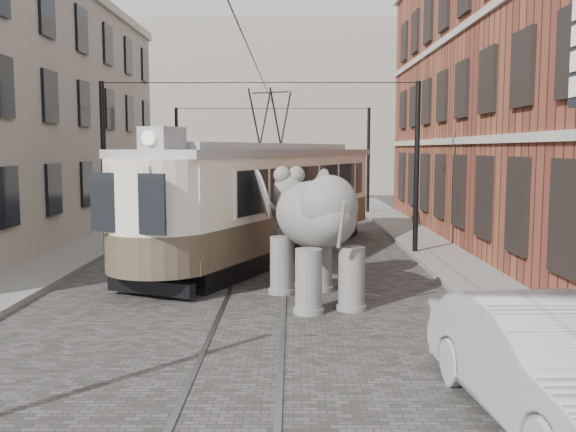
{
  "coord_description": "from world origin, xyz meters",
  "views": [
    {
      "loc": [
        0.91,
        -15.97,
        3.71
      ],
      "look_at": [
        0.81,
        -0.77,
        2.1
      ],
      "focal_mm": 39.69,
      "sensor_mm": 36.0,
      "label": 1
    }
  ],
  "objects": [
    {
      "name": "sidewalk_left",
      "position": [
        -6.5,
        0.0,
        0.07
      ],
      "size": [
        2.0,
        60.0,
        0.15
      ],
      "primitive_type": "cube",
      "color": "slate",
      "rests_on": "ground"
    },
    {
      "name": "brick_building",
      "position": [
        11.0,
        9.0,
        6.0
      ],
      "size": [
        8.0,
        26.0,
        12.0
      ],
      "primitive_type": "cube",
      "color": "maroon",
      "rests_on": "ground"
    },
    {
      "name": "ground",
      "position": [
        0.0,
        0.0,
        0.0
      ],
      "size": [
        120.0,
        120.0,
        0.0
      ],
      "primitive_type": "plane",
      "color": "#494644"
    },
    {
      "name": "sidewalk_right",
      "position": [
        6.0,
        0.0,
        0.07
      ],
      "size": [
        2.0,
        60.0,
        0.15
      ],
      "primitive_type": "cube",
      "color": "slate",
      "rests_on": "ground"
    },
    {
      "name": "tram_rails",
      "position": [
        0.0,
        0.0,
        0.01
      ],
      "size": [
        1.54,
        80.0,
        0.02
      ],
      "primitive_type": null,
      "color": "slate",
      "rests_on": "ground"
    },
    {
      "name": "catenary",
      "position": [
        -0.2,
        5.0,
        3.0
      ],
      "size": [
        11.0,
        30.2,
        6.0
      ],
      "primitive_type": null,
      "color": "black",
      "rests_on": "ground"
    },
    {
      "name": "tram",
      "position": [
        0.16,
        5.99,
        2.84
      ],
      "size": [
        8.4,
        14.3,
        5.68
      ],
      "primitive_type": null,
      "rotation": [
        0.0,
        0.0,
        -0.41
      ],
      "color": "beige",
      "rests_on": "ground"
    },
    {
      "name": "distant_block",
      "position": [
        0.0,
        40.0,
        7.0
      ],
      "size": [
        28.0,
        10.0,
        14.0
      ],
      "primitive_type": "cube",
      "color": "gray",
      "rests_on": "ground"
    },
    {
      "name": "elephant",
      "position": [
        1.47,
        -0.71,
        1.64
      ],
      "size": [
        4.44,
        5.99,
        3.27
      ],
      "primitive_type": null,
      "rotation": [
        0.0,
        0.0,
        0.31
      ],
      "color": "slate",
      "rests_on": "ground"
    },
    {
      "name": "parked_car",
      "position": [
        4.36,
        -7.68,
        0.82
      ],
      "size": [
        2.29,
        5.17,
        1.65
      ],
      "primitive_type": "imported",
      "rotation": [
        0.0,
        0.0,
        0.11
      ],
      "color": "#A6A7AB",
      "rests_on": "ground"
    }
  ]
}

